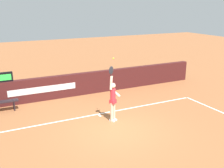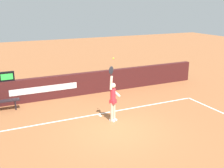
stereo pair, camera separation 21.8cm
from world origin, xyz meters
name	(u,v)px [view 1 (the left image)]	position (x,y,z in m)	size (l,w,h in m)	color
ground_plane	(116,129)	(0.00, 0.00, 0.00)	(60.00, 60.00, 0.00)	#965933
court_lines	(130,141)	(0.00, -1.14, 0.00)	(10.56, 5.95, 0.00)	white
back_wall	(76,85)	(0.00, 4.80, 0.61)	(15.21, 0.31, 1.22)	#451919
speed_display	(5,77)	(-3.55, 4.80, 1.46)	(0.71, 0.16, 0.47)	black
tennis_player	(113,99)	(0.27, 0.80, 1.01)	(0.51, 0.49, 2.43)	beige
tennis_ball	(113,58)	(0.26, 0.73, 2.74)	(0.07, 0.07, 0.07)	#C5E035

